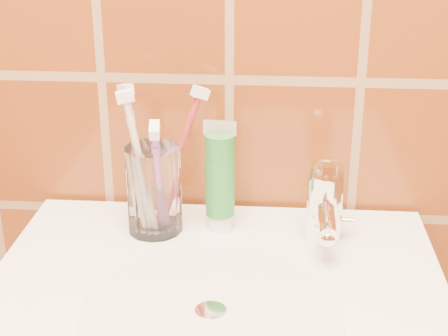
{
  "coord_description": "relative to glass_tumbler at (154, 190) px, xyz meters",
  "views": [
    {
      "loc": [
        0.07,
        0.27,
        1.3
      ],
      "look_at": [
        0.0,
        1.08,
        0.96
      ],
      "focal_mm": 55.0,
      "sensor_mm": 36.0,
      "label": 1
    }
  ],
  "objects": [
    {
      "name": "toothbrush_0",
      "position": [
        -0.02,
        0.01,
        0.04
      ],
      "size": [
        0.1,
        0.11,
        0.22
      ],
      "primitive_type": null,
      "rotation": [
        0.21,
        0.0,
        -2.36
      ],
      "color": "white",
      "rests_on": "glass_tumbler"
    },
    {
      "name": "toothbrush_2",
      "position": [
        -0.01,
        -0.01,
        0.04
      ],
      "size": [
        0.08,
        0.07,
        0.21
      ],
      "primitive_type": null,
      "rotation": [
        0.16,
        0.0,
        -1.34
      ],
      "color": "silver",
      "rests_on": "glass_tumbler"
    },
    {
      "name": "glass_tumbler",
      "position": [
        0.0,
        0.0,
        0.0
      ],
      "size": [
        0.09,
        0.09,
        0.12
      ],
      "primitive_type": "cylinder",
      "rotation": [
        0.0,
        0.0,
        0.22
      ],
      "color": "white",
      "rests_on": "pedestal_sink"
    },
    {
      "name": "faucet",
      "position": [
        0.23,
        -0.01,
        0.0
      ],
      "size": [
        0.05,
        0.11,
        0.12
      ],
      "color": "white",
      "rests_on": "pedestal_sink"
    },
    {
      "name": "toothpaste_tube",
      "position": [
        0.09,
        0.01,
        0.01
      ],
      "size": [
        0.04,
        0.04,
        0.16
      ],
      "rotation": [
        0.0,
        0.0,
        -0.1
      ],
      "color": "white",
      "rests_on": "pedestal_sink"
    },
    {
      "name": "toothbrush_1",
      "position": [
        0.03,
        0.02,
        0.04
      ],
      "size": [
        0.15,
        0.14,
        0.21
      ],
      "primitive_type": null,
      "rotation": [
        0.38,
        0.0,
        2.02
      ],
      "color": "#A1222E",
      "rests_on": "glass_tumbler"
    },
    {
      "name": "toothbrush_3",
      "position": [
        0.01,
        -0.03,
        0.03
      ],
      "size": [
        0.05,
        0.16,
        0.21
      ],
      "primitive_type": null,
      "rotation": [
        0.41,
        0.0,
        0.1
      ],
      "color": "#944BA2",
      "rests_on": "glass_tumbler"
    }
  ]
}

